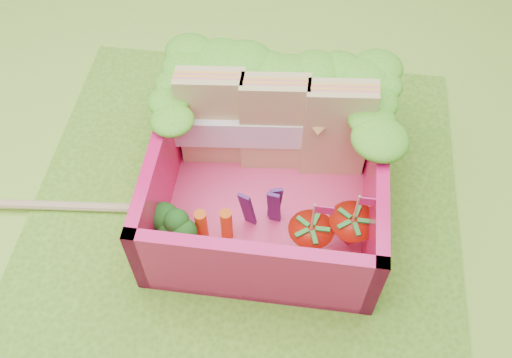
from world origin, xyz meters
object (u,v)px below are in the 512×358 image
at_px(bento_box, 268,178).
at_px(chopsticks, 64,206).
at_px(broccoli, 175,223).
at_px(strawberry_left, 310,240).
at_px(strawberry_right, 350,233).
at_px(sandwich_stack, 275,124).

relative_size(bento_box, chopsticks, 0.64).
xyz_separation_m(broccoli, strawberry_left, (0.75, 0.02, -0.05)).
bearing_deg(bento_box, chopsticks, -171.16).
xyz_separation_m(strawberry_left, strawberry_right, (0.22, 0.07, 0.01)).
relative_size(broccoli, strawberry_left, 0.69).
height_order(strawberry_right, chopsticks, strawberry_right).
xyz_separation_m(strawberry_left, chopsticks, (-1.50, 0.14, -0.16)).
bearing_deg(broccoli, chopsticks, 168.48).
height_order(bento_box, broccoli, bento_box).
bearing_deg(strawberry_right, strawberry_left, -161.91).
bearing_deg(chopsticks, strawberry_left, -5.21).
bearing_deg(bento_box, sandwich_stack, 89.19).
bearing_deg(sandwich_stack, strawberry_left, -67.04).
distance_m(sandwich_stack, chopsticks, 1.38).
relative_size(bento_box, strawberry_left, 2.64).
relative_size(strawberry_left, chopsticks, 0.24).
bearing_deg(chopsticks, bento_box, 8.84).
distance_m(strawberry_left, chopsticks, 1.52).
bearing_deg(strawberry_left, strawberry_right, 18.09).
relative_size(sandwich_stack, strawberry_left, 2.57).
relative_size(bento_box, sandwich_stack, 1.03).
distance_m(bento_box, sandwich_stack, 0.33).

